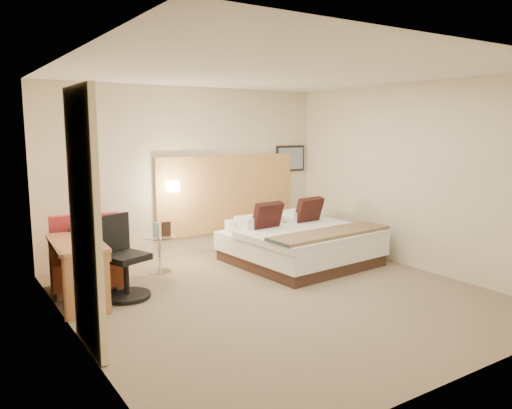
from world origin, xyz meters
TOP-DOWN VIEW (x-y plane):
  - floor at (0.00, 0.00)m, footprint 4.80×5.00m
  - ceiling at (0.00, 0.00)m, footprint 4.80×5.00m
  - wall_back at (0.00, 2.51)m, footprint 4.80×0.02m
  - wall_front at (0.00, -2.51)m, footprint 4.80×0.02m
  - wall_left at (-2.41, 0.00)m, footprint 0.02×5.00m
  - wall_right at (2.41, 0.00)m, footprint 0.02×5.00m
  - headboard_panel at (0.70, 2.47)m, footprint 2.60×0.04m
  - art_frame at (2.02, 2.48)m, footprint 0.62×0.03m
  - art_canvas at (2.02, 2.46)m, footprint 0.54×0.01m
  - lamp_arm at (-0.35, 2.42)m, footprint 0.02×0.12m
  - lamp_shade at (-0.35, 2.36)m, footprint 0.15×0.15m
  - curtain at (-2.36, -0.25)m, footprint 0.06×0.90m
  - bottle_a at (-0.90, 1.78)m, footprint 0.06×0.06m
  - bottle_b at (-0.86, 1.80)m, footprint 0.06×0.06m
  - menu_folder at (-0.76, 1.69)m, footprint 0.13×0.05m
  - bed at (1.15, 1.07)m, footprint 2.08×2.04m
  - lounge_chair at (-1.90, 1.60)m, footprint 1.00×0.91m
  - side_table at (-0.85, 1.75)m, footprint 0.50×0.50m
  - desk at (-2.11, 1.10)m, footprint 0.63×1.23m
  - desk_chair at (-1.63, 0.98)m, footprint 0.73×0.73m

SIDE VIEW (x-z plane):
  - floor at x=0.00m, z-range -0.02..0.00m
  - side_table at x=-0.85m, z-range 0.03..0.56m
  - bed at x=1.15m, z-range -0.17..0.79m
  - lounge_chair at x=-1.90m, z-range -0.09..0.83m
  - desk_chair at x=-1.63m, z-range -0.09..0.92m
  - desk at x=-2.11m, z-range 0.21..0.96m
  - bottle_a at x=-0.90m, z-range 0.53..0.72m
  - bottle_b at x=-0.86m, z-range 0.53..0.72m
  - menu_folder at x=-0.76m, z-range 0.53..0.74m
  - headboard_panel at x=0.70m, z-range 0.30..1.60m
  - lamp_arm at x=-0.35m, z-range 1.14..1.16m
  - lamp_shade at x=-0.35m, z-range 1.07..1.22m
  - curtain at x=-2.36m, z-range 0.01..2.43m
  - wall_back at x=0.00m, z-range 0.00..2.70m
  - wall_front at x=0.00m, z-range 0.00..2.70m
  - wall_left at x=-2.41m, z-range 0.00..2.70m
  - wall_right at x=2.41m, z-range 0.00..2.70m
  - art_frame at x=2.02m, z-range 1.27..1.73m
  - art_canvas at x=2.02m, z-range 1.30..1.70m
  - ceiling at x=0.00m, z-range 2.70..2.72m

